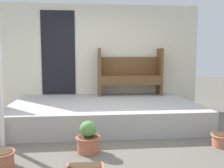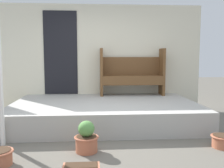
# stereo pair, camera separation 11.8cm
# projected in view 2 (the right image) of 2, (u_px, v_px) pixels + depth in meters

# --- Properties ---
(ground_plane) EXTENTS (24.00, 24.00, 0.00)m
(ground_plane) POSITION_uv_depth(u_px,v_px,m) (103.00, 141.00, 4.00)
(ground_plane) COLOR #666056
(porch_slab) EXTENTS (3.69, 2.28, 0.42)m
(porch_slab) POSITION_uv_depth(u_px,v_px,m) (105.00, 112.00, 5.11)
(porch_slab) COLOR #B2AFA8
(porch_slab) RESTS_ON ground_plane
(house_wall) EXTENTS (4.89, 0.08, 2.60)m
(house_wall) POSITION_uv_depth(u_px,v_px,m) (101.00, 58.00, 6.14)
(house_wall) COLOR beige
(house_wall) RESTS_ON ground_plane
(bench) EXTENTS (1.52, 0.40, 1.12)m
(bench) POSITION_uv_depth(u_px,v_px,m) (132.00, 72.00, 5.98)
(bench) COLOR brown
(bench) RESTS_ON porch_slab
(flower_pot_middle) EXTENTS (0.35, 0.35, 0.45)m
(flower_pot_middle) POSITION_uv_depth(u_px,v_px,m) (86.00, 138.00, 3.52)
(flower_pot_middle) COLOR #B76647
(flower_pot_middle) RESTS_ON ground_plane
(flower_pot_right) EXTENTS (0.34, 0.34, 0.19)m
(flower_pot_right) POSITION_uv_depth(u_px,v_px,m) (223.00, 141.00, 3.70)
(flower_pot_right) COLOR #B76647
(flower_pot_right) RESTS_ON ground_plane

